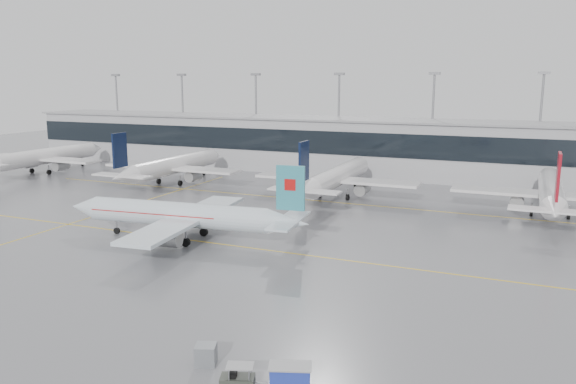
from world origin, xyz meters
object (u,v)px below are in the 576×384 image
at_px(air_canada_jet, 186,216).
at_px(gse_unit, 206,355).
at_px(baggage_tug, 237,380).
at_px(baggage_cart, 290,376).

height_order(air_canada_jet, gse_unit, air_canada_jet).
relative_size(baggage_tug, baggage_cart, 1.09).
distance_m(baggage_cart, gse_unit, 7.16).
bearing_deg(air_canada_jet, gse_unit, 119.61).
distance_m(air_canada_jet, gse_unit, 33.89).
relative_size(baggage_cart, gse_unit, 2.14).
xyz_separation_m(air_canada_jet, gse_unit, (19.73, -27.43, -2.57)).
bearing_deg(gse_unit, air_canada_jet, 104.81).
bearing_deg(baggage_tug, air_canada_jet, 108.49).
relative_size(air_canada_jet, baggage_tug, 9.72).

